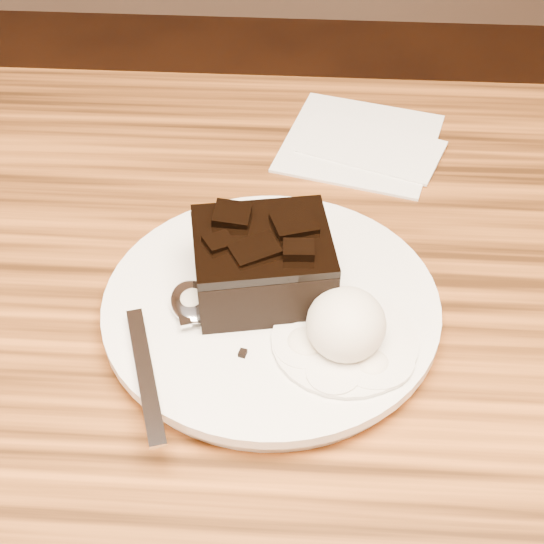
# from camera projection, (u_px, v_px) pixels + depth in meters

# --- Properties ---
(plate) EXTENTS (0.24, 0.24, 0.02)m
(plate) POSITION_uv_depth(u_px,v_px,m) (271.00, 311.00, 0.62)
(plate) COLOR white
(plate) RESTS_ON dining_table
(brownie) EXTENTS (0.11, 0.10, 0.04)m
(brownie) POSITION_uv_depth(u_px,v_px,m) (263.00, 266.00, 0.61)
(brownie) COLOR black
(brownie) RESTS_ON plate
(ice_cream_scoop) EXTENTS (0.05, 0.06, 0.05)m
(ice_cream_scoop) POSITION_uv_depth(u_px,v_px,m) (346.00, 324.00, 0.57)
(ice_cream_scoop) COLOR silver
(ice_cream_scoop) RESTS_ON plate
(melt_puddle) EXTENTS (0.10, 0.10, 0.00)m
(melt_puddle) POSITION_uv_depth(u_px,v_px,m) (345.00, 341.00, 0.58)
(melt_puddle) COLOR white
(melt_puddle) RESTS_ON plate
(spoon) EXTENTS (0.08, 0.18, 0.01)m
(spoon) POSITION_uv_depth(u_px,v_px,m) (192.00, 303.00, 0.61)
(spoon) COLOR silver
(spoon) RESTS_ON plate
(napkin) EXTENTS (0.16, 0.16, 0.01)m
(napkin) POSITION_uv_depth(u_px,v_px,m) (360.00, 142.00, 0.79)
(napkin) COLOR white
(napkin) RESTS_ON dining_table
(crumb_a) EXTENTS (0.01, 0.01, 0.00)m
(crumb_a) POSITION_uv_depth(u_px,v_px,m) (243.00, 353.00, 0.58)
(crumb_a) COLOR black
(crumb_a) RESTS_ON plate
(crumb_b) EXTENTS (0.01, 0.01, 0.00)m
(crumb_b) POSITION_uv_depth(u_px,v_px,m) (212.00, 276.00, 0.63)
(crumb_b) COLOR black
(crumb_b) RESTS_ON plate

